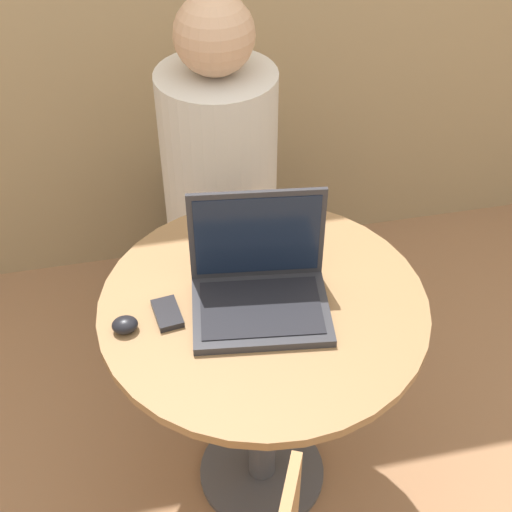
% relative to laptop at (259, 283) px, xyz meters
% --- Properties ---
extents(ground_plane, '(12.00, 12.00, 0.00)m').
position_rel_laptop_xyz_m(ground_plane, '(0.01, -0.00, -0.79)').
color(ground_plane, '#9E704C').
extents(round_table, '(0.77, 0.77, 0.73)m').
position_rel_laptop_xyz_m(round_table, '(0.01, -0.00, -0.23)').
color(round_table, '#4C4C51').
rests_on(round_table, ground_plane).
extents(laptop, '(0.34, 0.27, 0.26)m').
position_rel_laptop_xyz_m(laptop, '(0.00, 0.00, 0.00)').
color(laptop, '#2D2D33').
rests_on(laptop, round_table).
extents(cell_phone, '(0.07, 0.10, 0.02)m').
position_rel_laptop_xyz_m(cell_phone, '(-0.22, -0.01, -0.05)').
color(cell_phone, black).
rests_on(cell_phone, round_table).
extents(computer_mouse, '(0.06, 0.05, 0.03)m').
position_rel_laptop_xyz_m(computer_mouse, '(-0.31, -0.03, -0.04)').
color(computer_mouse, black).
rests_on(computer_mouse, round_table).
extents(person_seated, '(0.38, 0.55, 1.22)m').
position_rel_laptop_xyz_m(person_seated, '(0.01, 0.67, -0.27)').
color(person_seated, '#4C4742').
rests_on(person_seated, ground_plane).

